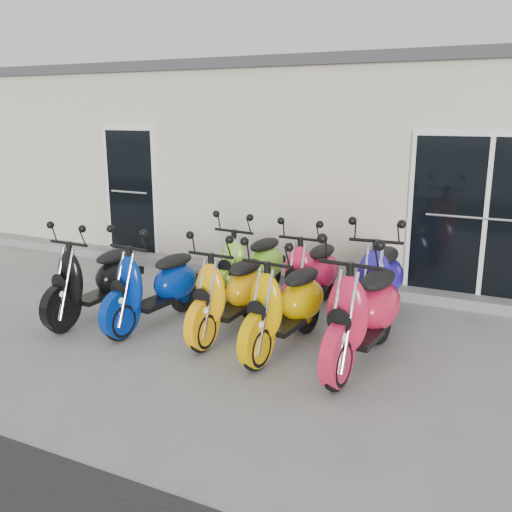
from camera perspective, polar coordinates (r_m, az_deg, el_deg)
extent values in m
plane|color=gray|center=(7.06, -2.16, -6.99)|extent=(80.00, 80.00, 0.00)
cube|color=beige|center=(11.47, 10.31, 9.22)|extent=(14.00, 6.00, 3.20)
cube|color=#3F3F42|center=(11.45, 10.69, 17.62)|extent=(14.20, 6.20, 0.16)
cube|color=gray|center=(8.77, 4.09, -2.23)|extent=(14.00, 0.40, 0.15)
cube|color=black|center=(10.26, -12.37, 6.64)|extent=(1.07, 0.08, 2.22)
cube|color=black|center=(8.08, 22.04, 3.97)|extent=(2.02, 0.08, 2.22)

